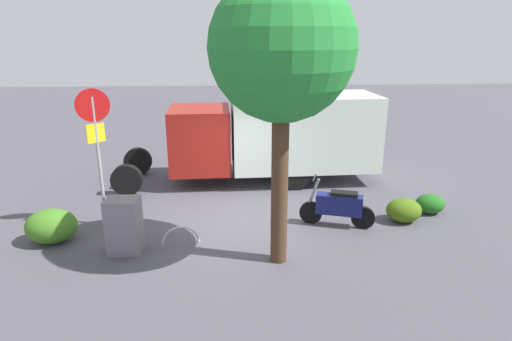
{
  "coord_description": "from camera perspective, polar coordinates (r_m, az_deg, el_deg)",
  "views": [
    {
      "loc": [
        0.19,
        9.99,
        4.46
      ],
      "look_at": [
        -0.45,
        -0.85,
        1.02
      ],
      "focal_mm": 30.15,
      "sensor_mm": 36.0,
      "label": 1
    }
  ],
  "objects": [
    {
      "name": "shrub_near_sign",
      "position": [
        10.69,
        -25.51,
        -6.67
      ],
      "size": [
        1.12,
        0.92,
        0.77
      ],
      "primitive_type": "ellipsoid",
      "color": "#3E7620",
      "rests_on": "ground"
    },
    {
      "name": "shrub_by_tree",
      "position": [
        12.1,
        22.11,
        -4.11
      ],
      "size": [
        0.75,
        0.61,
        0.51
      ],
      "primitive_type": "ellipsoid",
      "color": "#20611C",
      "rests_on": "ground"
    },
    {
      "name": "box_truck_near",
      "position": [
        13.44,
        2.09,
        5.02
      ],
      "size": [
        8.08,
        2.44,
        2.71
      ],
      "rotation": [
        0.0,
        0.0,
        0.03
      ],
      "color": "black",
      "rests_on": "ground"
    },
    {
      "name": "bike_rack_hoop",
      "position": [
        9.89,
        -9.91,
        -9.52
      ],
      "size": [
        0.85,
        0.17,
        0.85
      ],
      "primitive_type": "torus",
      "rotation": [
        1.57,
        0.0,
        0.15
      ],
      "color": "#B7B7BC",
      "rests_on": "ground"
    },
    {
      "name": "shrub_mid_verge",
      "position": [
        11.31,
        19.02,
        -5.02
      ],
      "size": [
        0.87,
        0.71,
        0.59
      ],
      "primitive_type": "ellipsoid",
      "color": "#446515",
      "rests_on": "ground"
    },
    {
      "name": "utility_cabinet",
      "position": [
        9.56,
        -17.09,
        -7.02
      ],
      "size": [
        0.72,
        0.58,
        1.21
      ],
      "primitive_type": "cube",
      "rotation": [
        0.0,
        0.0,
        -0.07
      ],
      "color": "slate",
      "rests_on": "ground"
    },
    {
      "name": "stop_sign",
      "position": [
        10.57,
        -20.44,
        4.23
      ],
      "size": [
        0.71,
        0.33,
        3.33
      ],
      "color": "#9E9EA3",
      "rests_on": "ground"
    },
    {
      "name": "ground_plane",
      "position": [
        10.95,
        -2.09,
        -6.48
      ],
      "size": [
        60.0,
        60.0,
        0.0
      ],
      "primitive_type": "plane",
      "color": "#4B4851"
    },
    {
      "name": "street_tree",
      "position": [
        7.95,
        3.46,
        15.58
      ],
      "size": [
        2.67,
        2.67,
        5.57
      ],
      "color": "#47301E",
      "rests_on": "ground"
    },
    {
      "name": "motorcycle",
      "position": [
        10.57,
        10.9,
        -4.64
      ],
      "size": [
        1.75,
        0.78,
        1.2
      ],
      "rotation": [
        0.0,
        0.0,
        -0.31
      ],
      "color": "black",
      "rests_on": "ground"
    }
  ]
}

